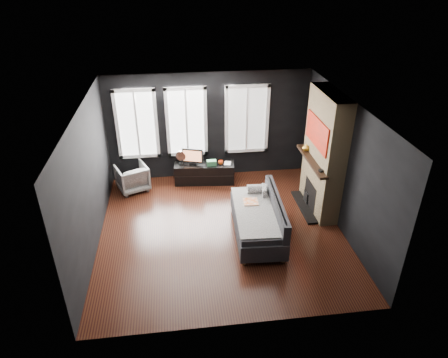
{
  "coord_description": "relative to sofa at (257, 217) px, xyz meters",
  "views": [
    {
      "loc": [
        -0.81,
        -6.79,
        5.02
      ],
      "look_at": [
        0.1,
        0.3,
        1.05
      ],
      "focal_mm": 32.0,
      "sensor_mm": 36.0,
      "label": 1
    }
  ],
  "objects": [
    {
      "name": "book",
      "position": [
        -0.38,
        2.31,
        0.19
      ],
      "size": [
        0.16,
        0.05,
        0.22
      ],
      "primitive_type": "imported",
      "rotation": [
        0.0,
        0.0,
        -0.22
      ],
      "color": "beige",
      "rests_on": "media_console"
    },
    {
      "name": "wall_left",
      "position": [
        -3.21,
        0.25,
        0.92
      ],
      "size": [
        0.02,
        5.0,
        2.7
      ],
      "primitive_type": "cube",
      "color": "black",
      "rests_on": "ground"
    },
    {
      "name": "desk_fan",
      "position": [
        -1.44,
        2.41,
        0.26
      ],
      "size": [
        0.35,
        0.35,
        0.37
      ],
      "primitive_type": null,
      "rotation": [
        0.0,
        0.0,
        -0.44
      ],
      "color": "#A8A8A8",
      "rests_on": "media_console"
    },
    {
      "name": "monitor",
      "position": [
        -1.16,
        2.37,
        0.32
      ],
      "size": [
        0.54,
        0.27,
        0.47
      ],
      "primitive_type": null,
      "rotation": [
        0.0,
        0.0,
        -0.3
      ],
      "color": "black",
      "rests_on": "media_console"
    },
    {
      "name": "mantel_clock",
      "position": [
        1.34,
        0.3,
        0.82
      ],
      "size": [
        0.14,
        0.14,
        0.04
      ],
      "primitive_type": "cylinder",
      "rotation": [
        0.0,
        0.0,
        0.36
      ],
      "color": "black",
      "rests_on": "fireplace"
    },
    {
      "name": "stripe_pillow",
      "position": [
        0.25,
        0.58,
        0.19
      ],
      "size": [
        0.11,
        0.32,
        0.32
      ],
      "primitive_type": "cube",
      "rotation": [
        0.0,
        0.0,
        -0.12
      ],
      "color": "gray",
      "rests_on": "sofa"
    },
    {
      "name": "storage_box",
      "position": [
        -0.7,
        2.27,
        0.14
      ],
      "size": [
        0.23,
        0.15,
        0.13
      ],
      "primitive_type": "cube",
      "rotation": [
        0.0,
        0.0,
        0.01
      ],
      "color": "#337348",
      "rests_on": "media_console"
    },
    {
      "name": "mug",
      "position": [
        -0.48,
        2.28,
        0.14
      ],
      "size": [
        0.12,
        0.1,
        0.12
      ],
      "primitive_type": "imported",
      "rotation": [
        0.0,
        0.0,
        0.01
      ],
      "color": "#D04511",
      "rests_on": "media_console"
    },
    {
      "name": "sofa",
      "position": [
        0.0,
        0.0,
        0.0
      ],
      "size": [
        1.11,
        2.06,
        0.86
      ],
      "primitive_type": null,
      "rotation": [
        0.0,
        0.0,
        -0.05
      ],
      "color": "black",
      "rests_on": "floor"
    },
    {
      "name": "media_console",
      "position": [
        -0.88,
        2.35,
        -0.18
      ],
      "size": [
        1.52,
        0.6,
        0.51
      ],
      "primitive_type": null,
      "rotation": [
        0.0,
        0.0,
        -0.09
      ],
      "color": "black",
      "rests_on": "floor"
    },
    {
      "name": "wall_back",
      "position": [
        -0.71,
        2.75,
        0.92
      ],
      "size": [
        5.0,
        0.02,
        2.7
      ],
      "primitive_type": "cube",
      "color": "black",
      "rests_on": "ground"
    },
    {
      "name": "armchair",
      "position": [
        -2.66,
        2.2,
        -0.07
      ],
      "size": [
        0.89,
        0.87,
        0.71
      ],
      "primitive_type": "imported",
      "rotation": [
        0.0,
        0.0,
        -2.75
      ],
      "color": "white",
      "rests_on": "floor"
    },
    {
      "name": "windows",
      "position": [
        -1.16,
        2.71,
        1.95
      ],
      "size": [
        4.0,
        0.16,
        1.76
      ],
      "primitive_type": null,
      "color": "white",
      "rests_on": "wall_back"
    },
    {
      "name": "ceiling",
      "position": [
        -0.71,
        0.25,
        2.27
      ],
      "size": [
        5.0,
        5.0,
        0.0
      ],
      "primitive_type": "plane",
      "color": "white",
      "rests_on": "ground"
    },
    {
      "name": "floor",
      "position": [
        -0.71,
        0.25,
        -0.43
      ],
      "size": [
        5.0,
        5.0,
        0.0
      ],
      "primitive_type": "plane",
      "color": "black",
      "rests_on": "ground"
    },
    {
      "name": "mantel_vase",
      "position": [
        1.34,
        1.3,
        0.88
      ],
      "size": [
        0.2,
        0.21,
        0.17
      ],
      "primitive_type": "imported",
      "rotation": [
        0.0,
        0.0,
        0.22
      ],
      "color": "gold",
      "rests_on": "fireplace"
    },
    {
      "name": "wall_right",
      "position": [
        1.79,
        0.25,
        0.92
      ],
      "size": [
        0.02,
        5.0,
        2.7
      ],
      "primitive_type": "cube",
      "color": "black",
      "rests_on": "ground"
    },
    {
      "name": "fireplace",
      "position": [
        1.59,
        0.85,
        0.92
      ],
      "size": [
        0.7,
        1.62,
        2.7
      ],
      "primitive_type": null,
      "color": "#93724C",
      "rests_on": "floor"
    }
  ]
}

